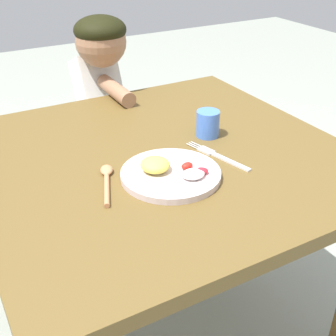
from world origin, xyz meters
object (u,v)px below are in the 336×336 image
(drinking_cup, at_px, (208,124))
(fork, at_px, (218,156))
(person, at_px, (101,114))
(spoon, at_px, (107,179))
(plate, at_px, (170,173))

(drinking_cup, bearing_deg, fork, -111.01)
(person, bearing_deg, drinking_cup, 100.72)
(drinking_cup, xyz_separation_m, person, (-0.11, 0.61, -0.17))
(fork, height_order, spoon, spoon)
(plate, distance_m, spoon, 0.16)
(plate, bearing_deg, fork, 9.89)
(spoon, height_order, person, person)
(plate, bearing_deg, drinking_cup, 35.86)
(plate, xyz_separation_m, person, (0.11, 0.77, -0.14))
(drinking_cup, bearing_deg, person, 100.72)
(fork, bearing_deg, plate, 85.92)
(drinking_cup, bearing_deg, spoon, -164.98)
(plate, distance_m, drinking_cup, 0.27)
(fork, relative_size, spoon, 1.21)
(fork, relative_size, person, 0.23)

